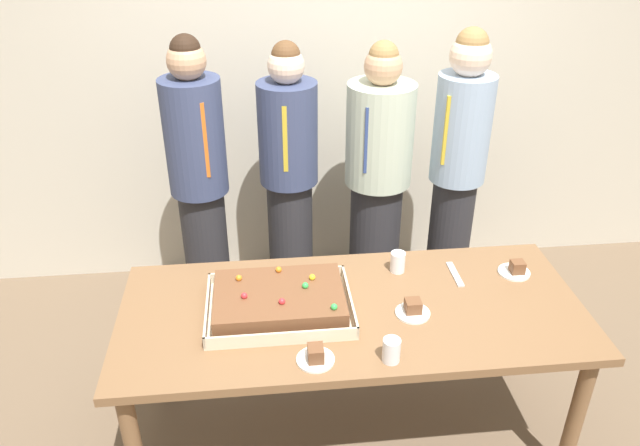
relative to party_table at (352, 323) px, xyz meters
The scene contains 14 objects.
ground_plane 0.66m from the party_table, ahead, with size 12.00×12.00×0.00m, color brown.
interior_back_panel 1.80m from the party_table, 90.00° to the left, with size 8.00×0.12×3.00m, color beige.
party_table is the anchor object (origin of this frame).
sheet_cake 0.34m from the party_table, behind, with size 0.62×0.46×0.13m.
plated_slice_near_left 0.28m from the party_table, 14.17° to the right, with size 0.15×0.15×0.06m.
plated_slice_near_right 0.39m from the party_table, 121.44° to the right, with size 0.15×0.15×0.07m.
plated_slice_far_left 0.83m from the party_table, 12.93° to the left, with size 0.15×0.15×0.07m.
drink_cup_nearest 0.39m from the party_table, 46.22° to the left, with size 0.07×0.07×0.10m, color white.
drink_cup_middle 0.38m from the party_table, 74.08° to the right, with size 0.07×0.07×0.10m, color white.
cake_server_utensil 0.56m from the party_table, 21.34° to the left, with size 0.03×0.20×0.01m, color silver.
person_serving_front 1.08m from the party_table, 73.78° to the left, with size 0.38×0.38×1.65m.
person_green_shirt_behind 1.21m from the party_table, 126.41° to the left, with size 0.32×0.32×1.73m.
person_striped_tie_right 1.21m from the party_table, 51.82° to the left, with size 0.31×0.31×1.73m.
person_far_right_suit 1.11m from the party_table, 100.91° to the left, with size 0.33×0.33×1.65m.
Camera 1 is at (-0.37, -2.12, 2.39)m, focal length 34.60 mm.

